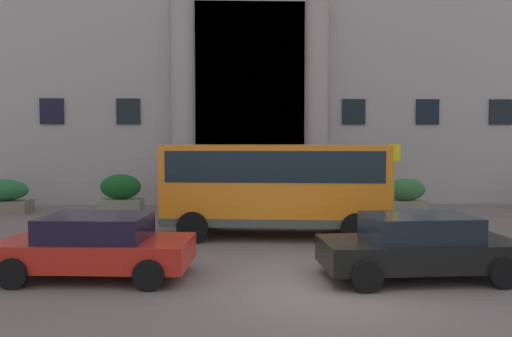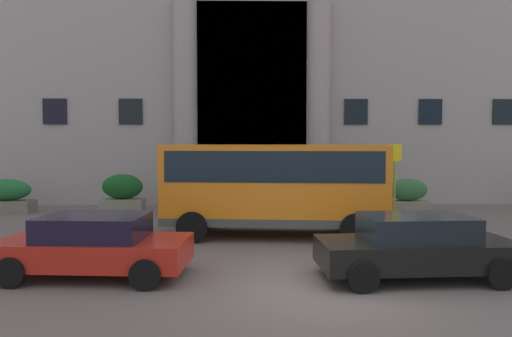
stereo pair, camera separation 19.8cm
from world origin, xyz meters
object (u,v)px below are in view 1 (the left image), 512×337
object	(u,v)px
parked_sedan_second	(96,245)
motorcycle_near_kerb	(89,238)
hedge_planter_entrance_left	(311,193)
motorcycle_far_end	(415,235)
hedge_planter_west	(121,195)
white_taxi_kerbside	(419,246)
bus_stop_sign	(393,175)
hedge_planter_east	(3,197)
hedge_planter_entrance_right	(406,196)
orange_minibus	(275,182)

from	to	relation	value
parked_sedan_second	motorcycle_near_kerb	bearing A→B (deg)	114.94
hedge_planter_entrance_left	parked_sedan_second	bearing A→B (deg)	-121.97
motorcycle_far_end	hedge_planter_west	bearing A→B (deg)	139.94
parked_sedan_second	white_taxi_kerbside	xyz separation A→B (m)	(6.85, -0.29, 0.01)
motorcycle_far_end	bus_stop_sign	bearing A→B (deg)	77.79
hedge_planter_entrance_left	motorcycle_far_end	distance (m)	7.52
hedge_planter_east	white_taxi_kerbside	distance (m)	16.65
hedge_planter_east	motorcycle_near_kerb	size ratio (longest dim) A/B	1.09
parked_sedan_second	motorcycle_far_end	bearing A→B (deg)	20.19
white_taxi_kerbside	motorcycle_near_kerb	distance (m)	8.01
motorcycle_far_end	motorcycle_near_kerb	xyz separation A→B (m)	(-8.45, -0.11, -0.00)
hedge_planter_east	hedge_planter_west	xyz separation A→B (m)	(4.76, -0.21, 0.10)
hedge_planter_east	motorcycle_near_kerb	world-z (taller)	hedge_planter_east
hedge_planter_entrance_right	hedge_planter_west	size ratio (longest dim) A/B	0.98
hedge_planter_east	bus_stop_sign	bearing A→B (deg)	-11.17
motorcycle_far_end	motorcycle_near_kerb	distance (m)	8.45
hedge_planter_entrance_right	motorcycle_near_kerb	world-z (taller)	hedge_planter_entrance_right
hedge_planter_entrance_left	motorcycle_near_kerb	distance (m)	10.02
bus_stop_sign	hedge_planter_entrance_right	size ratio (longest dim) A/B	1.69
bus_stop_sign	motorcycle_far_end	size ratio (longest dim) A/B	1.34
hedge_planter_east	hedge_planter_entrance_right	bearing A→B (deg)	-0.83
hedge_planter_west	motorcycle_far_end	bearing A→B (deg)	-37.70
bus_stop_sign	motorcycle_far_end	bearing A→B (deg)	-99.85
orange_minibus	motorcycle_far_end	xyz separation A→B (m)	(3.53, -2.35, -1.21)
hedge_planter_entrance_left	white_taxi_kerbside	xyz separation A→B (m)	(0.91, -9.81, -0.09)
white_taxi_kerbside	motorcycle_far_end	bearing A→B (deg)	68.68
hedge_planter_east	white_taxi_kerbside	bearing A→B (deg)	-36.74
bus_stop_sign	parked_sedan_second	size ratio (longest dim) A/B	0.68
hedge_planter_west	hedge_planter_entrance_right	bearing A→B (deg)	-0.13
hedge_planter_west	parked_sedan_second	xyz separation A→B (m)	(1.74, -9.46, -0.07)
orange_minibus	hedge_planter_entrance_left	xyz separation A→B (m)	(1.81, 4.96, -0.88)
hedge_planter_entrance_right	white_taxi_kerbside	xyz separation A→B (m)	(-2.94, -9.72, 0.03)
bus_stop_sign	white_taxi_kerbside	bearing A→B (deg)	-102.78
motorcycle_far_end	motorcycle_near_kerb	size ratio (longest dim) A/B	1.06
hedge_planter_entrance_left	parked_sedan_second	world-z (taller)	hedge_planter_entrance_left
hedge_planter_entrance_left	hedge_planter_east	size ratio (longest dim) A/B	0.97
parked_sedan_second	white_taxi_kerbside	world-z (taller)	white_taxi_kerbside
parked_sedan_second	motorcycle_far_end	size ratio (longest dim) A/B	1.97
hedge_planter_entrance_right	motorcycle_near_kerb	xyz separation A→B (m)	(-10.58, -7.34, -0.21)
hedge_planter_entrance_right	parked_sedan_second	bearing A→B (deg)	-136.04
hedge_planter_entrance_left	hedge_planter_entrance_right	bearing A→B (deg)	-1.21
orange_minibus	bus_stop_sign	distance (m)	4.83
hedge_planter_entrance_right	hedge_planter_west	xyz separation A→B (m)	(-11.52, 0.03, 0.09)
orange_minibus	hedge_planter_entrance_right	bearing A→B (deg)	46.01
orange_minibus	motorcycle_near_kerb	world-z (taller)	orange_minibus
orange_minibus	motorcycle_near_kerb	xyz separation A→B (m)	(-4.92, -2.45, -1.21)
parked_sedan_second	hedge_planter_entrance_left	bearing A→B (deg)	62.17
hedge_planter_east	hedge_planter_west	size ratio (longest dim) A/B	1.27
hedge_planter_entrance_right	motorcycle_near_kerb	bearing A→B (deg)	-145.25
bus_stop_sign	motorcycle_far_end	xyz separation A→B (m)	(-0.78, -4.52, -1.27)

